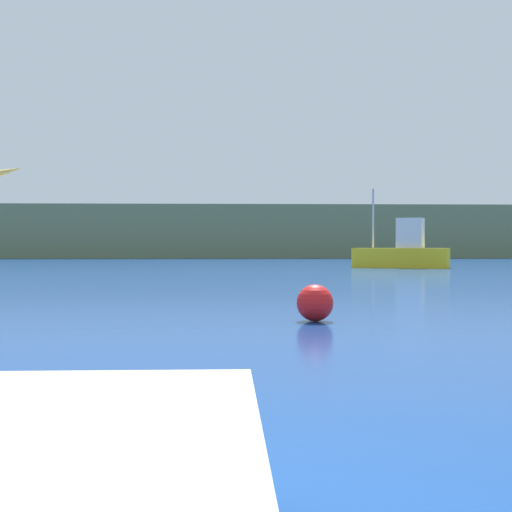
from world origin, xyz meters
name	(u,v)px	position (x,y,z in m)	size (l,w,h in m)	color
hillside_backdrop	(224,232)	(0.00, 76.99, 2.80)	(140.00, 14.41, 5.60)	#6B7A51
fishing_boat_yellow	(403,252)	(10.78, 38.93, 0.93)	(5.84, 3.95, 4.77)	yellow
mooring_buoy	(315,303)	(1.80, 9.36, 0.32)	(0.64, 0.64, 0.64)	red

